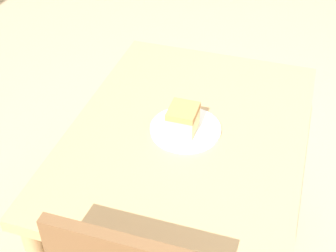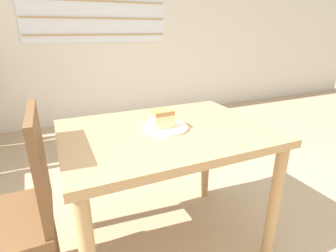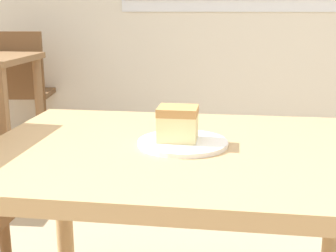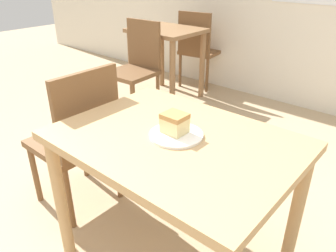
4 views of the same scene
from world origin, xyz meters
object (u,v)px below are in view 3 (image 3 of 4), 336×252
Objects in this scene: chair_far_opposite at (22,86)px; plate at (183,143)px; dining_table_near at (183,186)px; cake_slice at (178,123)px.

chair_far_opposite reaches higher than plate.
cake_slice is at bearing 139.90° from dining_table_near.
cake_slice reaches higher than plate.
chair_far_opposite is 3.89× the size of plate.
dining_table_near is 1.13× the size of chair_far_opposite.
plate is 0.05m from cake_slice.
plate is (1.50, -2.24, 0.25)m from chair_far_opposite.
dining_table_near is at bearing -79.32° from plate.
chair_far_opposite is at bearing 123.67° from cake_slice.
plate is 2.31× the size of cake_slice.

